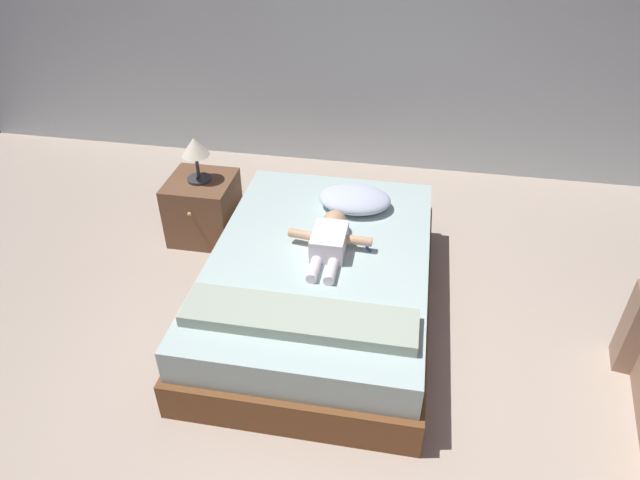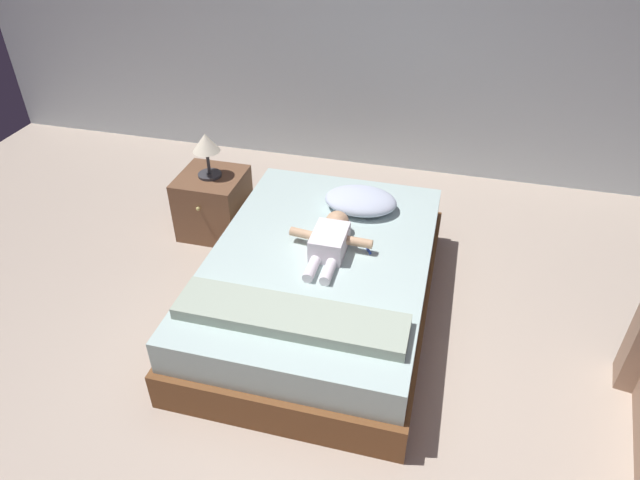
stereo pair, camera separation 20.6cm
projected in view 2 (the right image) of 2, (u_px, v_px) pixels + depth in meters
The scene contains 9 objects.
ground_plane at pixel (319, 425), 2.96m from camera, with size 8.00×8.00×0.00m, color #B6A492.
wall_behind_bed at pixel (412, 20), 4.55m from camera, with size 8.00×0.12×2.63m, color silver.
bed at pixel (320, 282), 3.56m from camera, with size 1.37×1.98×0.46m.
pillow at pixel (361, 201), 3.80m from camera, with size 0.49×0.36×0.13m.
baby at pixel (331, 239), 3.42m from camera, with size 0.53×0.61×0.15m.
toothbrush at pixel (366, 246), 3.47m from camera, with size 0.09×0.13×0.02m.
nightstand at pixel (214, 203), 4.30m from camera, with size 0.47×0.50×0.48m.
lamp at pixel (206, 146), 4.02m from camera, with size 0.20×0.20×0.34m.
blanket at pixel (291, 317), 2.92m from camera, with size 1.23×0.28×0.07m.
Camera 2 is at (0.46, -1.77, 2.52)m, focal length 31.52 mm.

